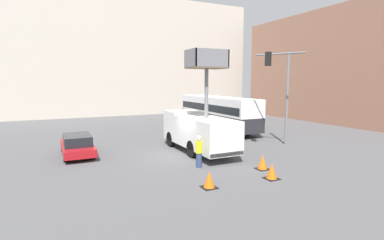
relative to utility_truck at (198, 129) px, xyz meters
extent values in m
plane|color=#4C4C4F|center=(-1.43, -0.56, -1.60)|extent=(120.00, 120.00, 0.00)
cube|color=#BCB2A3|center=(-1.43, 29.20, 6.78)|extent=(44.00, 10.00, 16.75)
cube|color=#936651|center=(24.13, 5.96, 4.87)|extent=(10.00, 28.00, 12.94)
cube|color=silver|center=(0.00, 2.50, -0.05)|extent=(2.28, 2.17, 2.10)
cube|color=silver|center=(0.00, -1.12, -0.12)|extent=(2.28, 5.07, 1.96)
cube|color=red|center=(0.00, -3.61, -0.95)|extent=(2.24, 0.10, 0.24)
cylinder|color=black|center=(-0.99, 2.50, -1.05)|extent=(0.30, 1.09, 1.09)
cylinder|color=black|center=(0.99, 2.50, -1.05)|extent=(0.30, 1.09, 1.09)
cylinder|color=black|center=(-0.99, -1.12, -1.05)|extent=(0.30, 1.09, 1.09)
cylinder|color=black|center=(0.99, -1.12, -1.05)|extent=(0.30, 1.09, 1.09)
cylinder|color=slate|center=(0.00, -1.12, 2.40)|extent=(0.24, 0.24, 3.09)
cube|color=brown|center=(0.00, -1.12, 4.00)|extent=(2.30, 1.61, 0.10)
cube|color=slate|center=(-1.11, -1.12, 4.57)|extent=(0.08, 1.61, 1.05)
cube|color=slate|center=(1.11, -1.12, 4.57)|extent=(0.08, 1.61, 1.05)
cube|color=slate|center=(0.00, -0.36, 4.57)|extent=(2.30, 0.08, 1.05)
cube|color=slate|center=(0.00, -1.89, 4.57)|extent=(2.30, 0.08, 1.05)
cube|color=#232328|center=(6.06, 7.80, -0.51)|extent=(2.42, 11.66, 1.27)
cube|color=silver|center=(6.06, 7.80, 0.90)|extent=(2.42, 11.66, 1.55)
cube|color=black|center=(6.06, 7.80, 0.67)|extent=(2.44, 11.20, 0.68)
cylinder|color=black|center=(5.00, 11.42, -1.06)|extent=(0.30, 1.07, 1.07)
cylinder|color=black|center=(7.11, 11.42, -1.06)|extent=(0.30, 1.07, 1.07)
cylinder|color=black|center=(5.00, 4.19, -1.06)|extent=(0.30, 1.07, 1.07)
cylinder|color=black|center=(7.11, 4.19, -1.06)|extent=(0.30, 1.07, 1.07)
cylinder|color=slate|center=(7.20, -0.56, 1.88)|extent=(0.18, 0.18, 6.95)
cylinder|color=slate|center=(5.59, -1.34, 5.06)|extent=(1.68, 3.27, 0.13)
cube|color=black|center=(3.98, -2.12, 4.61)|extent=(0.43, 0.43, 0.90)
sphere|color=red|center=(3.98, -2.12, 4.86)|extent=(0.20, 0.20, 0.20)
cylinder|color=navy|center=(-1.60, -3.25, -1.19)|extent=(0.32, 0.32, 0.82)
cylinder|color=yellow|center=(-1.60, -3.25, -0.45)|extent=(0.38, 0.38, 0.65)
sphere|color=tan|center=(-1.60, -3.25, -0.02)|extent=(0.22, 0.22, 0.22)
sphere|color=white|center=(-1.60, -3.25, 0.08)|extent=(0.23, 0.23, 0.23)
cylinder|color=navy|center=(3.05, -0.21, -1.20)|extent=(0.32, 0.32, 0.80)
cylinder|color=yellow|center=(3.05, -0.21, -0.48)|extent=(0.38, 0.38, 0.63)
sphere|color=tan|center=(3.05, -0.21, -0.06)|extent=(0.22, 0.22, 0.22)
sphere|color=white|center=(3.05, -0.21, 0.04)|extent=(0.23, 0.23, 0.23)
cube|color=black|center=(0.69, -6.60, -1.58)|extent=(0.67, 0.67, 0.03)
cone|color=#F25B0F|center=(0.69, -6.60, -1.21)|extent=(0.54, 0.54, 0.77)
cube|color=black|center=(1.35, -5.09, -1.58)|extent=(0.68, 0.68, 0.03)
cone|color=#F25B0F|center=(1.35, -5.09, -1.21)|extent=(0.54, 0.54, 0.78)
cube|color=black|center=(-2.67, -6.35, -1.58)|extent=(0.66, 0.66, 0.03)
cone|color=#F25B0F|center=(-2.67, -6.35, -1.22)|extent=(0.53, 0.53, 0.76)
cube|color=maroon|center=(-7.45, 2.70, -1.08)|extent=(1.84, 4.80, 0.48)
cube|color=black|center=(-7.45, 2.46, -0.53)|extent=(1.62, 2.64, 0.62)
cylinder|color=black|center=(-8.25, 4.19, -1.28)|extent=(0.22, 0.64, 0.64)
cylinder|color=black|center=(-6.65, 4.19, -1.28)|extent=(0.22, 0.64, 0.64)
cylinder|color=black|center=(-8.25, 1.21, -1.28)|extent=(0.22, 0.64, 0.64)
cylinder|color=black|center=(-6.65, 1.21, -1.28)|extent=(0.22, 0.64, 0.64)
camera|label=1|loc=(-8.99, -17.69, 3.13)|focal=28.00mm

